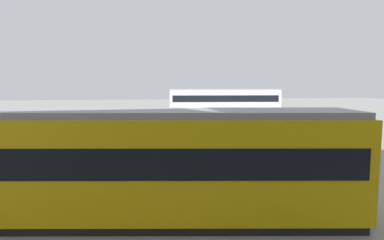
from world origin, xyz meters
The scene contains 6 objects.
ground_plane centered at (0.00, 0.00, 0.00)m, with size 160.00×160.00×0.00m, color gray.
double_decker_bus centered at (-3.07, -1.94, 2.02)m, with size 10.88×3.87×3.97m.
tram_yellow centered at (5.74, 17.80, 1.81)m, with size 14.33×5.15×3.49m.
pedestrian_near_railing centered at (2.29, 6.69, 0.90)m, with size 0.45×0.45×1.57m.
pedestrian_railing centered at (2.50, 4.91, 0.74)m, with size 7.01×0.27×1.08m.
info_sign centered at (6.04, 5.02, 1.57)m, with size 0.98×0.20×2.29m.
Camera 1 is at (5.81, 28.03, 4.21)m, focal length 30.60 mm.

